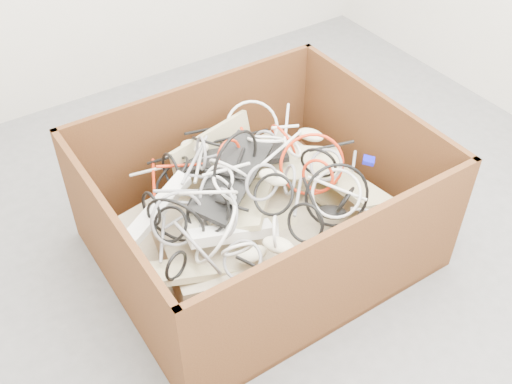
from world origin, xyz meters
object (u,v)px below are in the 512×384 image
cardboard_box (255,226)px  power_strip_right (231,233)px  power_strip_left (159,207)px  vga_plug (369,160)px

cardboard_box → power_strip_right: (-0.19, -0.14, 0.19)m
power_strip_left → power_strip_right: bearing=-75.1°
cardboard_box → power_strip_left: cardboard_box is taller
cardboard_box → vga_plug: bearing=-13.5°
power_strip_left → vga_plug: 0.85m
power_strip_left → cardboard_box: bearing=-34.6°
power_strip_right → vga_plug: 0.66m
power_strip_left → vga_plug: power_strip_left is taller
power_strip_right → power_strip_left: bearing=137.8°
power_strip_left → power_strip_right: (0.16, -0.23, -0.03)m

